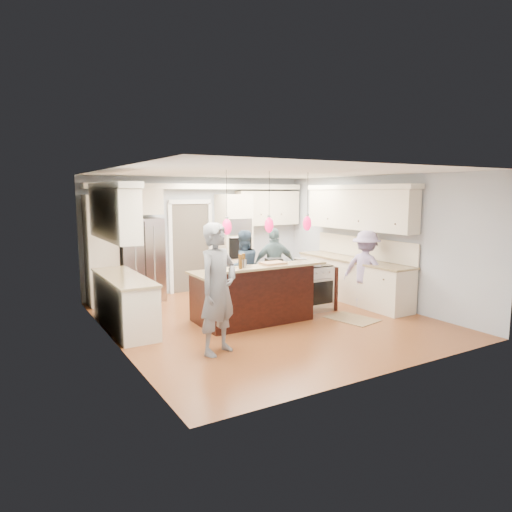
% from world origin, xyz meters
% --- Properties ---
extents(ground_plane, '(6.00, 6.00, 0.00)m').
position_xyz_m(ground_plane, '(0.00, 0.00, 0.00)').
color(ground_plane, brown).
rests_on(ground_plane, ground).
extents(room_shell, '(5.54, 6.04, 2.72)m').
position_xyz_m(room_shell, '(0.00, 0.00, 1.82)').
color(room_shell, '#B2BCC6').
rests_on(room_shell, ground).
extents(refrigerator, '(0.90, 0.70, 1.80)m').
position_xyz_m(refrigerator, '(-1.55, 2.64, 0.90)').
color(refrigerator, '#B7B7BC').
rests_on(refrigerator, ground).
extents(oven_column, '(0.72, 0.69, 2.30)m').
position_xyz_m(oven_column, '(0.75, 2.67, 1.15)').
color(oven_column, beige).
rests_on(oven_column, ground).
extents(back_upper_cabinets, '(5.30, 0.61, 2.54)m').
position_xyz_m(back_upper_cabinets, '(-0.75, 2.76, 1.67)').
color(back_upper_cabinets, beige).
rests_on(back_upper_cabinets, ground).
extents(right_counter_run, '(0.64, 3.10, 2.51)m').
position_xyz_m(right_counter_run, '(2.44, 0.30, 1.06)').
color(right_counter_run, beige).
rests_on(right_counter_run, ground).
extents(left_cabinets, '(0.64, 2.30, 2.51)m').
position_xyz_m(left_cabinets, '(-2.44, 0.80, 1.06)').
color(left_cabinets, beige).
rests_on(left_cabinets, ground).
extents(kitchen_island, '(2.10, 1.46, 1.12)m').
position_xyz_m(kitchen_island, '(-0.25, 0.07, 0.49)').
color(kitchen_island, black).
rests_on(kitchen_island, ground).
extents(island_range, '(0.82, 0.71, 0.92)m').
position_xyz_m(island_range, '(1.16, 0.15, 0.46)').
color(island_range, '#B7B7BC').
rests_on(island_range, ground).
extents(pendant_lights, '(1.75, 0.15, 1.03)m').
position_xyz_m(pendant_lights, '(-0.25, -0.51, 1.80)').
color(pendant_lights, black).
rests_on(pendant_lights, ground).
extents(person_bar_end, '(0.83, 0.70, 1.92)m').
position_xyz_m(person_bar_end, '(-1.54, -1.17, 0.96)').
color(person_bar_end, slate).
rests_on(person_bar_end, ground).
extents(person_far_left, '(0.84, 0.70, 1.57)m').
position_xyz_m(person_far_left, '(0.20, 1.22, 0.78)').
color(person_far_left, '#30465F').
rests_on(person_far_left, ground).
extents(person_far_right, '(1.01, 0.63, 1.60)m').
position_xyz_m(person_far_right, '(0.88, 1.05, 0.80)').
color(person_far_right, slate).
rests_on(person_far_right, ground).
extents(person_range_side, '(0.88, 1.15, 1.58)m').
position_xyz_m(person_range_side, '(2.25, -0.26, 0.79)').
color(person_range_side, '#9B89B8').
rests_on(person_range_side, ground).
extents(floor_rug, '(0.80, 1.02, 0.01)m').
position_xyz_m(floor_rug, '(1.39, -0.81, 0.01)').
color(floor_rug, '#947B51').
rests_on(floor_rug, ground).
extents(water_bottle, '(0.07, 0.07, 0.28)m').
position_xyz_m(water_bottle, '(-1.20, -0.59, 1.26)').
color(water_bottle, silver).
rests_on(water_bottle, kitchen_island).
extents(beer_bottle_a, '(0.07, 0.07, 0.23)m').
position_xyz_m(beer_bottle_a, '(-0.73, -0.48, 1.23)').
color(beer_bottle_a, '#43280C').
rests_on(beer_bottle_a, kitchen_island).
extents(beer_bottle_b, '(0.07, 0.07, 0.21)m').
position_xyz_m(beer_bottle_b, '(-0.87, -0.63, 1.23)').
color(beer_bottle_b, '#43280C').
rests_on(beer_bottle_b, kitchen_island).
extents(beer_bottle_c, '(0.06, 0.06, 0.23)m').
position_xyz_m(beer_bottle_c, '(-0.84, -0.57, 1.24)').
color(beer_bottle_c, '#43280C').
rests_on(beer_bottle_c, kitchen_island).
extents(drink_can, '(0.09, 0.09, 0.13)m').
position_xyz_m(drink_can, '(-0.75, -0.54, 1.19)').
color(drink_can, '#B7B7BC').
rests_on(drink_can, kitchen_island).
extents(cutting_board, '(0.42, 0.30, 0.03)m').
position_xyz_m(cutting_board, '(-0.14, -0.47, 1.14)').
color(cutting_board, tan).
rests_on(cutting_board, kitchen_island).
extents(pot_large, '(0.25, 0.25, 0.15)m').
position_xyz_m(pot_large, '(0.89, 0.15, 0.99)').
color(pot_large, '#B7B7BC').
rests_on(pot_large, island_range).
extents(pot_small, '(0.20, 0.20, 0.10)m').
position_xyz_m(pot_small, '(1.14, -0.04, 0.97)').
color(pot_small, '#B7B7BC').
rests_on(pot_small, island_range).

